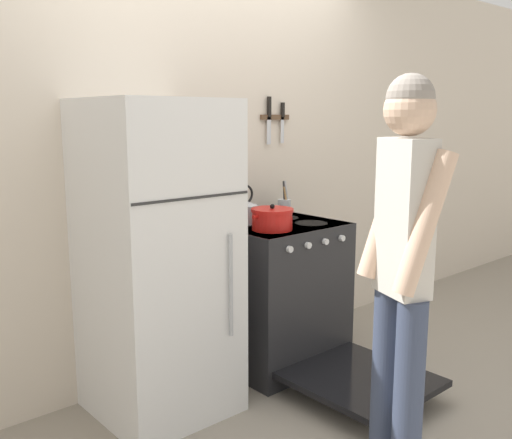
% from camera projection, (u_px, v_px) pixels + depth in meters
% --- Properties ---
extents(ground_plane, '(14.00, 14.00, 0.00)m').
position_uv_depth(ground_plane, '(209.00, 359.00, 3.62)').
color(ground_plane, gray).
extents(wall_back, '(10.00, 0.06, 2.55)m').
position_uv_depth(wall_back, '(203.00, 157.00, 3.41)').
color(wall_back, beige).
rests_on(wall_back, ground_plane).
extents(refrigerator, '(0.65, 0.68, 1.60)m').
position_uv_depth(refrigerator, '(158.00, 260.00, 2.88)').
color(refrigerator, white).
rests_on(refrigerator, ground_plane).
extents(stove_range, '(0.72, 1.32, 0.88)m').
position_uv_depth(stove_range, '(281.00, 296.00, 3.48)').
color(stove_range, '#232326').
rests_on(stove_range, ground_plane).
extents(dutch_oven_pot, '(0.28, 0.24, 0.15)m').
position_uv_depth(dutch_oven_pot, '(272.00, 219.00, 3.22)').
color(dutch_oven_pot, red).
rests_on(dutch_oven_pot, stove_range).
extents(tea_kettle, '(0.19, 0.15, 0.24)m').
position_uv_depth(tea_kettle, '(245.00, 211.00, 3.41)').
color(tea_kettle, silver).
rests_on(tea_kettle, stove_range).
extents(utensil_jar, '(0.08, 0.08, 0.23)m').
position_uv_depth(utensil_jar, '(284.00, 207.00, 3.63)').
color(utensil_jar, '#B7BABF').
rests_on(utensil_jar, stove_range).
extents(person, '(0.35, 0.40, 1.68)m').
position_uv_depth(person, '(403.00, 261.00, 2.24)').
color(person, '#38425B').
rests_on(person, ground_plane).
extents(wall_knife_strip, '(0.24, 0.03, 0.30)m').
position_uv_depth(wall_knife_strip, '(275.00, 116.00, 3.69)').
color(wall_knife_strip, brown).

